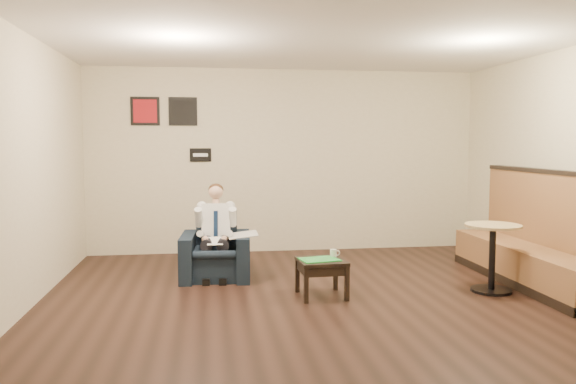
{
  "coord_description": "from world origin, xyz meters",
  "views": [
    {
      "loc": [
        -1.2,
        -5.59,
        1.69
      ],
      "look_at": [
        -0.22,
        1.2,
        1.08
      ],
      "focal_mm": 35.0,
      "sensor_mm": 36.0,
      "label": 1
    }
  ],
  "objects": [
    {
      "name": "side_table",
      "position": [
        0.03,
        0.34,
        0.21
      ],
      "size": [
        0.53,
        0.53,
        0.41
      ],
      "primitive_type": "cube",
      "rotation": [
        0.0,
        0.0,
        0.05
      ],
      "color": "black",
      "rests_on": "ground"
    },
    {
      "name": "green_folder",
      "position": [
        -0.0,
        0.32,
        0.42
      ],
      "size": [
        0.46,
        0.36,
        0.01
      ],
      "primitive_type": "cube",
      "rotation": [
        0.0,
        0.0,
        0.19
      ],
      "color": "green",
      "rests_on": "side_table"
    },
    {
      "name": "coffee_mug",
      "position": [
        0.19,
        0.46,
        0.45
      ],
      "size": [
        0.08,
        0.08,
        0.09
      ],
      "primitive_type": "cylinder",
      "rotation": [
        0.0,
        0.0,
        0.05
      ],
      "color": "white",
      "rests_on": "side_table"
    },
    {
      "name": "newspaper",
      "position": [
        -0.77,
        1.26,
        0.56
      ],
      "size": [
        0.36,
        0.45,
        0.01
      ],
      "primitive_type": "cube",
      "rotation": [
        0.0,
        0.0,
        -0.01
      ],
      "color": "silver",
      "rests_on": "armchair"
    },
    {
      "name": "art_print_left",
      "position": [
        -2.1,
        2.98,
        2.15
      ],
      "size": [
        0.42,
        0.03,
        0.42
      ],
      "primitive_type": "cube",
      "color": "#A9141B",
      "rests_on": "wall_back"
    },
    {
      "name": "banquette",
      "position": [
        2.59,
        0.55,
        0.67
      ],
      "size": [
        0.63,
        2.63,
        1.34
      ],
      "primitive_type": "cube",
      "color": "brown",
      "rests_on": "ground"
    },
    {
      "name": "seating_sign",
      "position": [
        -1.3,
        2.98,
        1.5
      ],
      "size": [
        0.32,
        0.02,
        0.2
      ],
      "primitive_type": "cube",
      "color": "black",
      "rests_on": "wall_back"
    },
    {
      "name": "lap_papers",
      "position": [
        -1.12,
        1.17,
        0.5
      ],
      "size": [
        0.19,
        0.27,
        0.01
      ],
      "primitive_type": "cube",
      "rotation": [
        0.0,
        0.0,
        0.01
      ],
      "color": "white",
      "rests_on": "seated_man"
    },
    {
      "name": "wall_left",
      "position": [
        -3.0,
        0.0,
        1.4
      ],
      "size": [
        0.02,
        6.0,
        2.8
      ],
      "primitive_type": "cube",
      "color": "beige",
      "rests_on": "ground"
    },
    {
      "name": "wall_back",
      "position": [
        0.0,
        3.0,
        1.4
      ],
      "size": [
        6.0,
        0.02,
        2.8
      ],
      "primitive_type": "cube",
      "color": "beige",
      "rests_on": "ground"
    },
    {
      "name": "wall_front",
      "position": [
        0.0,
        -3.0,
        1.4
      ],
      "size": [
        6.0,
        0.02,
        2.8
      ],
      "primitive_type": "cube",
      "color": "beige",
      "rests_on": "ground"
    },
    {
      "name": "smartphone",
      "position": [
        0.06,
        0.49,
        0.42
      ],
      "size": [
        0.13,
        0.08,
        0.01
      ],
      "primitive_type": "cube",
      "rotation": [
        0.0,
        0.0,
        -0.12
      ],
      "color": "black",
      "rests_on": "side_table"
    },
    {
      "name": "ceiling",
      "position": [
        0.0,
        0.0,
        2.8
      ],
      "size": [
        6.0,
        6.0,
        0.02
      ],
      "primitive_type": "cube",
      "color": "white",
      "rests_on": "wall_back"
    },
    {
      "name": "ground",
      "position": [
        0.0,
        0.0,
        0.0
      ],
      "size": [
        6.0,
        6.0,
        0.0
      ],
      "primitive_type": "plane",
      "color": "black",
      "rests_on": "ground"
    },
    {
      "name": "armchair",
      "position": [
        -1.11,
        1.37,
        0.41
      ],
      "size": [
        0.89,
        0.89,
        0.82
      ],
      "primitive_type": "cube",
      "rotation": [
        0.0,
        0.0,
        -0.06
      ],
      "color": "black",
      "rests_on": "ground"
    },
    {
      "name": "seated_man",
      "position": [
        -1.12,
        1.26,
        0.56
      ],
      "size": [
        0.58,
        0.83,
        1.12
      ],
      "primitive_type": null,
      "rotation": [
        0.0,
        0.0,
        -0.06
      ],
      "color": "silver",
      "rests_on": "armchair"
    },
    {
      "name": "art_print_right",
      "position": [
        -1.55,
        2.98,
        2.15
      ],
      "size": [
        0.42,
        0.03,
        0.42
      ],
      "primitive_type": "cube",
      "color": "black",
      "rests_on": "wall_back"
    },
    {
      "name": "cafe_table",
      "position": [
        1.98,
        0.27,
        0.39
      ],
      "size": [
        0.67,
        0.67,
        0.77
      ],
      "primitive_type": "cylinder",
      "rotation": [
        0.0,
        0.0,
        -0.08
      ],
      "color": "tan",
      "rests_on": "ground"
    }
  ]
}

